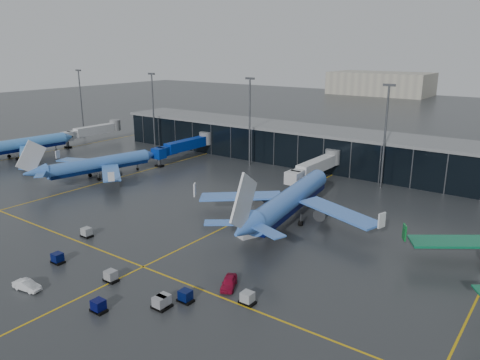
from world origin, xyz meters
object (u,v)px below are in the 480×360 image
Objects in this scene: airliner_arkefly at (99,156)px; mobile_airstair at (247,233)px; airliner_klm_near at (291,187)px; service_van_red at (229,282)px; baggage_carts at (135,281)px; airliner_klm_west at (17,138)px; service_van_white at (27,285)px.

mobile_airstair is (55.56, -10.11, -5.12)m from airliner_arkefly.
airliner_klm_near is (57.34, 2.44, 1.11)m from airliner_arkefly.
airliner_arkefly is 0.84× the size of airliner_klm_near.
mobile_airstair is 0.78× the size of service_van_red.
baggage_carts is at bearing -105.24° from airliner_klm_near.
mobile_airstair is at bearing 1.23° from airliner_arkefly.
service_van_red is at bearing -9.62° from airliner_klm_west.
mobile_airstair is at bearing -32.58° from service_van_white.
baggage_carts reaches higher than service_van_red.
airliner_arkefly is 7.95× the size of service_van_red.
service_van_red is (8.76, -16.93, 0.05)m from mobile_airstair.
airliner_klm_west is 1.05× the size of baggage_carts.
airliner_klm_west is 98.71m from baggage_carts.
mobile_airstair is (-1.77, -12.54, -6.22)m from airliner_klm_near.
airliner_arkefly reaches higher than mobile_airstair.
airliner_klm_west is at bearing 51.11° from service_van_white.
airliner_klm_near is 1.14× the size of baggage_carts.
service_van_white is at bearing -139.44° from baggage_carts.
airliner_klm_near is 30.91m from service_van_red.
airliner_arkefly is at bearing 32.42° from service_van_white.
service_van_white is at bearing -169.01° from service_van_red.
airliner_klm_west reaches higher than mobile_airstair.
airliner_klm_west is 92.24m from service_van_white.
baggage_carts is 8.25× the size of service_van_red.
airliner_klm_near reaches higher than baggage_carts.
service_van_red is 29.13m from service_van_white.
service_van_red is 1.08× the size of service_van_white.
airliner_klm_near is 50.32m from service_van_white.
service_van_red is at bearing -85.14° from airliner_klm_near.
service_van_white is (-16.07, -47.27, -6.25)m from airliner_klm_near.
service_van_white is at bearing -35.83° from airliner_arkefly.
mobile_airstair is at bearing 83.89° from baggage_carts.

